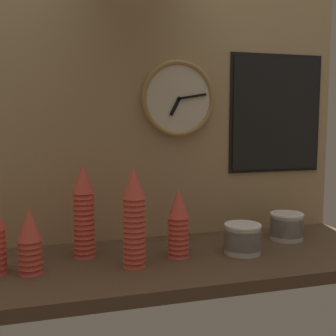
{
  "coord_description": "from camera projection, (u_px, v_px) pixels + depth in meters",
  "views": [
    {
      "loc": [
        -0.39,
        -1.34,
        0.47
      ],
      "look_at": [
        0.01,
        0.04,
        0.3
      ],
      "focal_mm": 45.0,
      "sensor_mm": 36.0,
      "label": 1
    }
  ],
  "objects": [
    {
      "name": "bowl_stack_far_right",
      "position": [
        287.0,
        225.0,
        1.64
      ],
      "size": [
        0.13,
        0.13,
        0.11
      ],
      "color": "beige",
      "rests_on": "ground_plane"
    },
    {
      "name": "cup_stack_center_right",
      "position": [
        178.0,
        223.0,
        1.43
      ],
      "size": [
        0.07,
        0.07,
        0.24
      ],
      "color": "#DB4C3D",
      "rests_on": "ground_plane"
    },
    {
      "name": "menu_board",
      "position": [
        276.0,
        114.0,
        1.77
      ],
      "size": [
        0.42,
        0.01,
        0.49
      ],
      "color": "black"
    },
    {
      "name": "wall_clock",
      "position": [
        178.0,
        99.0,
        1.63
      ],
      "size": [
        0.3,
        0.03,
        0.3
      ],
      "color": "beige"
    },
    {
      "name": "ground_plane",
      "position": [
        168.0,
        262.0,
        1.45
      ],
      "size": [
        1.6,
        0.56,
        0.04
      ],
      "primitive_type": "cube",
      "color": "#4C3826"
    },
    {
      "name": "cup_stack_left",
      "position": [
        30.0,
        241.0,
        1.28
      ],
      "size": [
        0.07,
        0.07,
        0.2
      ],
      "color": "#DB4C3D",
      "rests_on": "ground_plane"
    },
    {
      "name": "bowl_stack_right",
      "position": [
        243.0,
        238.0,
        1.47
      ],
      "size": [
        0.13,
        0.13,
        0.11
      ],
      "color": "beige",
      "rests_on": "ground_plane"
    },
    {
      "name": "cup_stack_center_left",
      "position": [
        84.0,
        211.0,
        1.42
      ],
      "size": [
        0.07,
        0.07,
        0.32
      ],
      "color": "#DB4C3D",
      "rests_on": "ground_plane"
    },
    {
      "name": "wall_tiled_back",
      "position": [
        149.0,
        105.0,
        1.64
      ],
      "size": [
        1.6,
        0.03,
        1.05
      ],
      "color": "tan",
      "rests_on": "ground_plane"
    },
    {
      "name": "cup_stack_center",
      "position": [
        134.0,
        217.0,
        1.33
      ],
      "size": [
        0.07,
        0.07,
        0.32
      ],
      "color": "#DB4C3D",
      "rests_on": "ground_plane"
    }
  ]
}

